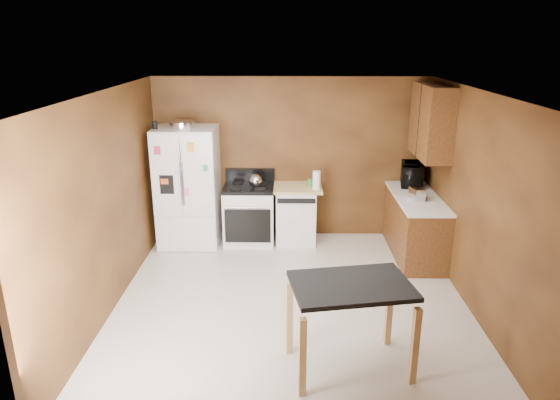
{
  "coord_description": "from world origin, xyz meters",
  "views": [
    {
      "loc": [
        -0.06,
        -5.32,
        3.07
      ],
      "look_at": [
        -0.15,
        0.85,
        1.03
      ],
      "focal_mm": 32.0,
      "sensor_mm": 36.0,
      "label": 1
    }
  ],
  "objects_px": {
    "microwave": "(412,174)",
    "refrigerator": "(188,187)",
    "kettle": "(256,181)",
    "paper_towel": "(316,180)",
    "pen_cup": "(155,125)",
    "roasting_pan": "(182,124)",
    "gas_range": "(249,213)",
    "island": "(351,298)",
    "toaster": "(417,194)",
    "dishwasher": "(296,213)",
    "green_canister": "(310,182)"
  },
  "relations": [
    {
      "from": "paper_towel",
      "to": "kettle",
      "type": "bearing_deg",
      "value": 176.6
    },
    {
      "from": "microwave",
      "to": "dishwasher",
      "type": "relative_size",
      "value": 0.65
    },
    {
      "from": "roasting_pan",
      "to": "green_canister",
      "type": "xyz_separation_m",
      "value": [
        1.88,
        0.13,
        -0.91
      ]
    },
    {
      "from": "refrigerator",
      "to": "toaster",
      "type": "bearing_deg",
      "value": -9.8
    },
    {
      "from": "paper_towel",
      "to": "refrigerator",
      "type": "distance_m",
      "value": 1.94
    },
    {
      "from": "toaster",
      "to": "dishwasher",
      "type": "bearing_deg",
      "value": 145.63
    },
    {
      "from": "roasting_pan",
      "to": "island",
      "type": "relative_size",
      "value": 0.31
    },
    {
      "from": "kettle",
      "to": "paper_towel",
      "type": "bearing_deg",
      "value": -3.4
    },
    {
      "from": "green_canister",
      "to": "gas_range",
      "type": "bearing_deg",
      "value": -175.21
    },
    {
      "from": "gas_range",
      "to": "dishwasher",
      "type": "height_order",
      "value": "gas_range"
    },
    {
      "from": "refrigerator",
      "to": "island",
      "type": "relative_size",
      "value": 1.49
    },
    {
      "from": "microwave",
      "to": "dishwasher",
      "type": "distance_m",
      "value": 1.87
    },
    {
      "from": "paper_towel",
      "to": "microwave",
      "type": "distance_m",
      "value": 1.48
    },
    {
      "from": "gas_range",
      "to": "island",
      "type": "height_order",
      "value": "gas_range"
    },
    {
      "from": "roasting_pan",
      "to": "paper_towel",
      "type": "xyz_separation_m",
      "value": [
        1.96,
        -0.05,
        -0.82
      ]
    },
    {
      "from": "paper_towel",
      "to": "island",
      "type": "height_order",
      "value": "paper_towel"
    },
    {
      "from": "gas_range",
      "to": "roasting_pan",
      "type": "bearing_deg",
      "value": -176.77
    },
    {
      "from": "roasting_pan",
      "to": "kettle",
      "type": "distance_m",
      "value": 1.35
    },
    {
      "from": "paper_towel",
      "to": "refrigerator",
      "type": "relative_size",
      "value": 0.15
    },
    {
      "from": "gas_range",
      "to": "island",
      "type": "distance_m",
      "value": 3.35
    },
    {
      "from": "refrigerator",
      "to": "kettle",
      "type": "bearing_deg",
      "value": 0.7
    },
    {
      "from": "microwave",
      "to": "refrigerator",
      "type": "xyz_separation_m",
      "value": [
        -3.39,
        -0.19,
        -0.16
      ]
    },
    {
      "from": "pen_cup",
      "to": "toaster",
      "type": "bearing_deg",
      "value": -6.98
    },
    {
      "from": "refrigerator",
      "to": "pen_cup",
      "type": "bearing_deg",
      "value": -163.69
    },
    {
      "from": "island",
      "to": "toaster",
      "type": "bearing_deg",
      "value": 64.2
    },
    {
      "from": "paper_towel",
      "to": "microwave",
      "type": "relative_size",
      "value": 0.47
    },
    {
      "from": "roasting_pan",
      "to": "kettle",
      "type": "relative_size",
      "value": 1.91
    },
    {
      "from": "kettle",
      "to": "toaster",
      "type": "xyz_separation_m",
      "value": [
        2.27,
        -0.58,
        -0.01
      ]
    },
    {
      "from": "kettle",
      "to": "microwave",
      "type": "relative_size",
      "value": 0.34
    },
    {
      "from": "gas_range",
      "to": "dishwasher",
      "type": "distance_m",
      "value": 0.72
    },
    {
      "from": "gas_range",
      "to": "island",
      "type": "xyz_separation_m",
      "value": [
        1.18,
        -3.12,
        0.29
      ]
    },
    {
      "from": "toaster",
      "to": "microwave",
      "type": "relative_size",
      "value": 0.41
    },
    {
      "from": "kettle",
      "to": "microwave",
      "type": "xyz_separation_m",
      "value": [
        2.37,
        0.18,
        0.06
      ]
    },
    {
      "from": "pen_cup",
      "to": "island",
      "type": "xyz_separation_m",
      "value": [
        2.49,
        -2.94,
        -1.1
      ]
    },
    {
      "from": "pen_cup",
      "to": "refrigerator",
      "type": "height_order",
      "value": "pen_cup"
    },
    {
      "from": "roasting_pan",
      "to": "island",
      "type": "distance_m",
      "value": 3.89
    },
    {
      "from": "pen_cup",
      "to": "island",
      "type": "bearing_deg",
      "value": -49.79
    },
    {
      "from": "green_canister",
      "to": "island",
      "type": "relative_size",
      "value": 0.08
    },
    {
      "from": "toaster",
      "to": "dishwasher",
      "type": "xyz_separation_m",
      "value": [
        -1.66,
        0.65,
        -0.53
      ]
    },
    {
      "from": "microwave",
      "to": "refrigerator",
      "type": "bearing_deg",
      "value": 103.29
    },
    {
      "from": "island",
      "to": "microwave",
      "type": "bearing_deg",
      "value": 68.14
    },
    {
      "from": "kettle",
      "to": "roasting_pan",
      "type": "bearing_deg",
      "value": -179.72
    },
    {
      "from": "green_canister",
      "to": "island",
      "type": "bearing_deg",
      "value": -85.7
    },
    {
      "from": "kettle",
      "to": "microwave",
      "type": "height_order",
      "value": "microwave"
    },
    {
      "from": "refrigerator",
      "to": "gas_range",
      "type": "distance_m",
      "value": 1.01
    },
    {
      "from": "roasting_pan",
      "to": "green_canister",
      "type": "distance_m",
      "value": 2.09
    },
    {
      "from": "microwave",
      "to": "gas_range",
      "type": "distance_m",
      "value": 2.56
    },
    {
      "from": "roasting_pan",
      "to": "microwave",
      "type": "relative_size",
      "value": 0.65
    },
    {
      "from": "paper_towel",
      "to": "dishwasher",
      "type": "height_order",
      "value": "paper_towel"
    },
    {
      "from": "pen_cup",
      "to": "paper_towel",
      "type": "relative_size",
      "value": 0.42
    }
  ]
}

